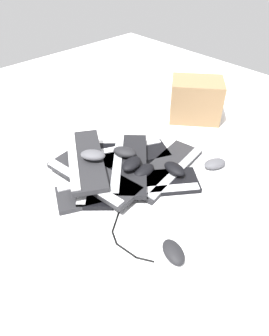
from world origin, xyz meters
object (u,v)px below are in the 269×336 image
(keyboard_0, at_px, (148,184))
(mouse_6, at_px, (173,252))
(keyboard_1, at_px, (166,169))
(keyboard_4, at_px, (109,189))
(keyboard_3, at_px, (99,173))
(mouse_1, at_px, (175,169))
(keyboard_6, at_px, (129,163))
(keyboard_7, at_px, (85,159))
(mouse_0, at_px, (125,152))
(keyboard_5, at_px, (93,177))
(mouse_4, at_px, (132,164))
(mouse_2, at_px, (93,155))
(keyboard_2, at_px, (124,156))
(cardboard_box, at_px, (196,100))
(mouse_3, at_px, (215,164))
(mouse_5, at_px, (144,171))

(keyboard_0, relative_size, mouse_6, 4.02)
(keyboard_1, bearing_deg, keyboard_4, -106.21)
(keyboard_3, height_order, mouse_1, mouse_1)
(keyboard_4, xyz_separation_m, keyboard_6, (-0.04, 0.16, 0.03))
(keyboard_7, height_order, mouse_0, mouse_0)
(keyboard_5, distance_m, mouse_4, 0.18)
(keyboard_6, bearing_deg, keyboard_1, 44.63)
(mouse_2, bearing_deg, keyboard_2, 49.99)
(keyboard_3, relative_size, cardboard_box, 1.51)
(mouse_0, bearing_deg, keyboard_3, 52.33)
(keyboard_2, distance_m, mouse_1, 0.27)
(keyboard_5, height_order, mouse_0, mouse_0)
(mouse_1, bearing_deg, mouse_0, -150.89)
(mouse_3, relative_size, mouse_6, 1.00)
(mouse_5, bearing_deg, keyboard_2, 76.31)
(mouse_0, height_order, mouse_6, mouse_0)
(keyboard_0, xyz_separation_m, mouse_2, (-0.23, -0.12, 0.10))
(mouse_5, xyz_separation_m, mouse_6, (0.35, -0.21, -0.03))
(keyboard_2, distance_m, mouse_4, 0.16)
(keyboard_4, relative_size, mouse_4, 4.19)
(mouse_1, height_order, mouse_6, mouse_1)
(keyboard_3, distance_m, mouse_5, 0.21)
(keyboard_3, bearing_deg, mouse_6, -8.51)
(keyboard_0, distance_m, keyboard_7, 0.30)
(mouse_3, bearing_deg, keyboard_5, -9.33)
(mouse_0, xyz_separation_m, mouse_4, (0.09, -0.04, 0.00))
(mouse_0, bearing_deg, mouse_2, 46.41)
(mouse_6, bearing_deg, mouse_4, -2.42)
(mouse_2, xyz_separation_m, mouse_5, (0.18, 0.14, -0.06))
(keyboard_1, xyz_separation_m, keyboard_4, (-0.08, -0.28, 0.00))
(mouse_2, xyz_separation_m, mouse_4, (0.13, 0.11, -0.03))
(mouse_0, relative_size, mouse_1, 1.00)
(mouse_5, relative_size, cardboard_box, 0.39)
(mouse_0, relative_size, mouse_2, 1.00)
(keyboard_2, height_order, mouse_4, mouse_4)
(keyboard_6, height_order, mouse_4, mouse_4)
(cardboard_box, bearing_deg, keyboard_2, -88.87)
(mouse_5, distance_m, cardboard_box, 0.63)
(cardboard_box, bearing_deg, mouse_3, -39.72)
(keyboard_4, bearing_deg, keyboard_6, 104.48)
(keyboard_7, bearing_deg, mouse_6, -5.11)
(keyboard_4, bearing_deg, keyboard_3, 163.23)
(keyboard_2, relative_size, cardboard_box, 1.65)
(keyboard_7, height_order, mouse_2, mouse_2)
(keyboard_0, xyz_separation_m, keyboard_4, (-0.09, -0.15, 0.00))
(keyboard_4, relative_size, cardboard_box, 1.65)
(keyboard_2, distance_m, keyboard_5, 0.23)
(keyboard_0, height_order, keyboard_3, same)
(keyboard_4, height_order, mouse_1, mouse_1)
(mouse_2, bearing_deg, keyboard_7, 167.27)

